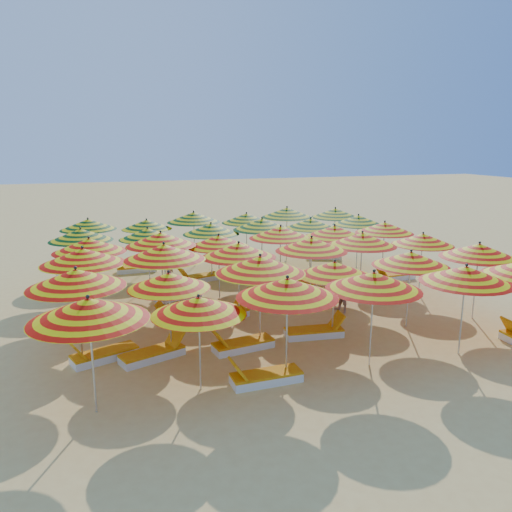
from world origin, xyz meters
name	(u,v)px	position (x,y,z in m)	size (l,w,h in m)	color
ground	(260,302)	(0.00, 0.00, 0.00)	(120.00, 120.00, 0.00)	#EAC168
umbrella_0	(89,310)	(-5.71, -6.02, 2.30)	(3.01, 3.01, 2.61)	silver
umbrella_1	(199,306)	(-3.38, -5.71, 2.03)	(2.82, 2.82, 2.31)	silver
umbrella_2	(287,288)	(-1.27, -5.78, 2.28)	(2.83, 2.83, 2.59)	silver
umbrella_3	(374,281)	(1.04, -5.78, 2.25)	(2.91, 2.91, 2.55)	silver
umbrella_4	(466,275)	(3.73, -5.91, 2.22)	(3.13, 3.13, 2.52)	silver
umbrella_6	(76,278)	(-6.01, -3.41, 2.30)	(2.85, 2.85, 2.61)	silver
umbrella_7	(169,281)	(-3.72, -3.47, 2.05)	(2.56, 2.56, 2.33)	silver
umbrella_8	(260,265)	(-1.23, -3.66, 2.34)	(2.95, 2.95, 2.66)	silver
umbrella_9	(335,269)	(1.02, -3.69, 2.05)	(2.77, 2.77, 2.33)	silver
umbrella_10	(411,259)	(3.57, -3.71, 2.17)	(2.73, 2.73, 2.47)	silver
umbrella_11	(479,251)	(6.07, -3.74, 2.26)	(2.96, 2.96, 2.57)	silver
umbrella_12	(83,256)	(-5.88, -1.03, 2.34)	(2.93, 2.93, 2.66)	silver
umbrella_13	(164,252)	(-3.53, -1.28, 2.36)	(3.16, 3.16, 2.68)	silver
umbrella_14	(239,250)	(-1.16, -1.27, 2.25)	(2.55, 2.55, 2.56)	silver
umbrella_15	(311,244)	(1.40, -1.23, 2.27)	(2.90, 2.90, 2.58)	silver
umbrella_16	(362,239)	(3.48, -0.96, 2.27)	(3.22, 3.22, 2.58)	silver
umbrella_17	(423,239)	(6.02, -0.95, 2.12)	(3.01, 3.01, 2.41)	silver
umbrella_18	(89,245)	(-5.71, 0.98, 2.27)	(3.05, 3.05, 2.58)	silver
umbrella_19	(161,239)	(-3.31, 1.15, 2.30)	(2.79, 2.79, 2.61)	silver
umbrella_20	(219,241)	(-1.26, 0.98, 2.13)	(2.50, 2.50, 2.42)	silver
umbrella_21	(281,232)	(1.26, 1.33, 2.26)	(2.61, 2.61, 2.57)	silver
umbrella_22	(335,231)	(3.37, 0.98, 2.24)	(2.78, 2.78, 2.54)	silver
umbrella_23	(385,228)	(5.80, 1.29, 2.21)	(3.02, 3.02, 2.51)	silver
umbrella_24	(81,235)	(-6.02, 3.38, 2.22)	(2.73, 2.73, 2.52)	silver
umbrella_25	(148,234)	(-3.53, 3.47, 2.11)	(2.59, 2.59, 2.39)	silver
umbrella_26	(211,229)	(-0.98, 3.44, 2.17)	(2.50, 2.50, 2.46)	silver
umbrella_27	(262,224)	(1.17, 3.29, 2.28)	(2.64, 2.64, 2.59)	silver
umbrella_28	(311,223)	(3.60, 3.75, 2.12)	(2.67, 2.67, 2.41)	silver
umbrella_29	(358,220)	(5.91, 3.64, 2.18)	(2.84, 2.84, 2.47)	silver
umbrella_30	(88,224)	(-5.76, 5.96, 2.21)	(3.10, 3.10, 2.51)	silver
umbrella_31	(147,224)	(-3.30, 6.05, 2.07)	(2.77, 2.77, 2.35)	silver
umbrella_32	(194,217)	(-1.17, 6.10, 2.29)	(2.73, 2.73, 2.60)	silver
umbrella_33	(246,218)	(1.25, 5.79, 2.17)	(3.02, 3.02, 2.47)	silver
umbrella_34	(287,213)	(3.29, 5.84, 2.34)	(3.18, 3.18, 2.66)	silver
umbrella_35	(335,213)	(5.76, 5.65, 2.24)	(2.94, 2.94, 2.55)	silver
lounger_0	(264,377)	(-1.87, -5.89, 0.15)	(1.75, 0.63, 0.69)	white
lounger_2	(103,355)	(-5.51, -3.37, 0.15)	(1.83, 1.13, 0.69)	white
lounger_3	(154,353)	(-4.22, -3.70, 0.15)	(1.83, 1.14, 0.69)	white
lounger_4	(242,345)	(-1.83, -3.85, 0.15)	(1.80, 0.84, 0.69)	white
lounger_5	(315,332)	(0.52, -3.59, 0.15)	(1.79, 0.77, 0.69)	white
lounger_6	(183,318)	(-3.02, -1.23, 0.15)	(1.83, 1.15, 0.69)	white
lounger_7	(225,315)	(-1.66, -1.30, 0.15)	(1.83, 1.10, 0.69)	white
lounger_8	(176,295)	(-2.81, 1.33, 0.15)	(1.82, 1.00, 0.69)	white
lounger_9	(294,284)	(1.86, 1.31, 0.15)	(1.83, 1.06, 0.69)	white
lounger_10	(343,281)	(3.87, 1.06, 0.15)	(1.80, 0.82, 0.69)	white
lounger_11	(394,276)	(6.30, 1.18, 0.15)	(1.75, 0.64, 0.69)	white
lounger_12	(198,278)	(-1.57, 3.42, 0.15)	(1.82, 1.02, 0.69)	white
lounger_13	(250,274)	(0.67, 3.40, 0.15)	(1.81, 0.88, 0.69)	white
lounger_14	(79,272)	(-6.26, 5.90, 0.15)	(1.83, 1.07, 0.69)	white
lounger_15	(136,268)	(-3.90, 5.82, 0.15)	(1.74, 0.60, 0.69)	white
lounger_16	(325,256)	(5.26, 5.58, 0.15)	(1.82, 1.21, 0.69)	white
beachgoer_a	(169,274)	(-2.94, 2.15, 0.73)	(0.53, 0.35, 1.47)	tan
beachgoer_b	(342,293)	(2.27, -1.87, 0.66)	(0.64, 0.50, 1.32)	tan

